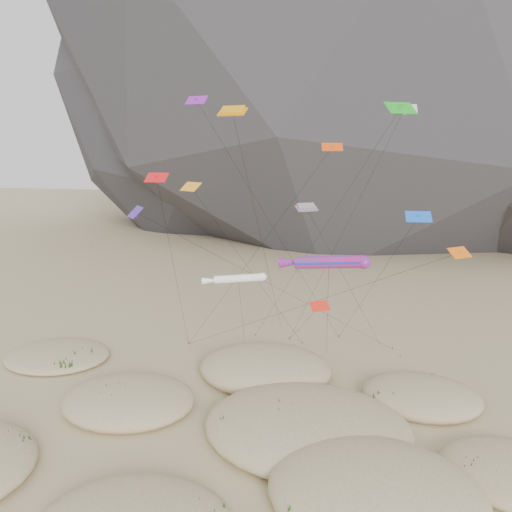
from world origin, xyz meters
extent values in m
plane|color=#CCB789|center=(0.00, 0.00, 0.00)|extent=(500.00, 500.00, 0.00)
ellipsoid|color=black|center=(8.00, 115.00, 60.00)|extent=(191.54, 147.29, 156.00)
ellipsoid|color=#2B2B30|center=(-37.00, 123.00, 44.00)|extent=(136.20, 127.83, 116.00)
ellipsoid|color=#CCB789|center=(10.34, -2.69, 0.87)|extent=(14.00, 11.90, 3.86)
ellipsoid|color=#CCB789|center=(-11.18, 5.16, 0.61)|extent=(12.02, 10.21, 2.71)
ellipsoid|color=#CCB789|center=(4.97, 4.26, 0.77)|extent=(16.66, 14.16, 3.43)
ellipsoid|color=#CCB789|center=(-0.72, 14.14, 0.81)|extent=(13.48, 11.46, 3.62)
ellipsoid|color=#CCB789|center=(14.28, 12.26, 0.56)|extent=(10.60, 9.01, 2.50)
ellipsoid|color=#CCB789|center=(-23.86, 12.89, 0.39)|extent=(11.55, 9.82, 1.74)
ellipsoid|color=black|center=(-15.85, -3.36, 0.80)|extent=(2.45, 2.09, 0.73)
ellipsoid|color=black|center=(9.39, -3.64, 1.00)|extent=(3.15, 2.69, 0.94)
ellipsoid|color=black|center=(-12.06, 4.52, 0.80)|extent=(3.18, 2.72, 0.95)
ellipsoid|color=black|center=(-8.71, 6.76, 0.70)|extent=(2.14, 1.83, 0.64)
ellipsoid|color=black|center=(4.49, 3.91, 1.10)|extent=(3.92, 3.35, 1.18)
ellipsoid|color=black|center=(4.79, 5.48, 1.00)|extent=(3.02, 2.58, 0.91)
ellipsoid|color=black|center=(-0.30, 2.43, 0.90)|extent=(2.69, 2.30, 0.81)
ellipsoid|color=black|center=(17.22, 1.31, 0.60)|extent=(2.11, 1.80, 0.63)
ellipsoid|color=black|center=(-1.43, 16.75, 1.00)|extent=(2.69, 2.30, 0.81)
ellipsoid|color=black|center=(0.86, 14.76, 0.90)|extent=(2.81, 2.40, 0.84)
ellipsoid|color=black|center=(14.64, 14.41, 0.70)|extent=(2.68, 2.29, 0.80)
ellipsoid|color=black|center=(11.14, 10.67, 0.60)|extent=(2.05, 1.75, 0.61)
ellipsoid|color=black|center=(-20.60, 12.85, 0.50)|extent=(2.11, 1.81, 0.63)
ellipsoid|color=black|center=(-21.12, 9.95, 0.40)|extent=(1.74, 1.49, 0.52)
cylinder|color=#3F2D1E|center=(-0.04, 24.67, 0.15)|extent=(0.08, 0.08, 0.30)
cylinder|color=#3F2D1E|center=(0.91, 22.54, 0.15)|extent=(0.08, 0.08, 0.30)
cylinder|color=#3F2D1E|center=(1.68, 23.73, 0.15)|extent=(0.08, 0.08, 0.30)
cylinder|color=#3F2D1E|center=(5.73, 26.90, 0.15)|extent=(0.08, 0.08, 0.30)
cylinder|color=#3F2D1E|center=(12.85, 22.33, 0.15)|extent=(0.08, 0.08, 0.30)
cylinder|color=#3F2D1E|center=(-4.43, 24.92, 0.15)|extent=(0.08, 0.08, 0.30)
cylinder|color=#3F2D1E|center=(12.06, 24.40, 0.15)|extent=(0.08, 0.08, 0.30)
cylinder|color=#3F2D1E|center=(-11.38, 20.29, 0.15)|extent=(0.08, 0.08, 0.30)
cylinder|color=#FB1A38|center=(5.97, 7.86, 13.53)|extent=(5.84, 1.93, 1.63)
sphere|color=#FB1A38|center=(8.77, 7.41, 13.76)|extent=(1.09, 1.09, 1.09)
cone|color=#FB1A38|center=(2.89, 8.34, 13.25)|extent=(2.47, 1.29, 1.17)
cylinder|color=black|center=(5.37, 14.74, 6.77)|extent=(1.22, 13.78, 13.55)
cylinder|color=white|center=(-1.97, 8.88, 11.44)|extent=(4.34, 1.52, 0.98)
sphere|color=white|center=(0.11, 9.30, 11.61)|extent=(0.71, 0.71, 0.71)
cone|color=white|center=(-4.26, 8.41, 11.23)|extent=(1.83, 0.95, 0.73)
cylinder|color=black|center=(-3.46, 15.42, 5.72)|extent=(3.01, 13.09, 11.46)
cube|color=orange|center=(-2.88, 10.60, 25.69)|extent=(2.66, 1.45, 0.75)
cube|color=orange|center=(-2.88, 10.60, 25.88)|extent=(2.25, 1.16, 0.73)
cylinder|color=black|center=(-2.30, 19.43, 12.84)|extent=(1.19, 17.68, 25.70)
cube|color=red|center=(3.50, 11.90, 17.45)|extent=(2.08, 1.84, 0.56)
cube|color=red|center=(3.50, 11.90, 17.63)|extent=(1.74, 1.52, 0.55)
cylinder|color=black|center=(7.10, 18.78, 8.72)|extent=(7.22, 13.78, 17.47)
cube|color=red|center=(-8.49, 7.02, 20.22)|extent=(1.99, 1.09, 0.79)
cube|color=red|center=(-8.49, 7.02, 20.07)|extent=(0.25, 0.27, 0.65)
cylinder|color=black|center=(-9.94, 13.65, 10.13)|extent=(2.91, 13.29, 20.18)
cube|color=blue|center=(12.84, 9.83, 17.21)|extent=(2.14, 1.27, 0.81)
cube|color=blue|center=(12.84, 9.83, 17.06)|extent=(0.27, 0.28, 0.69)
cylinder|color=black|center=(9.28, 18.37, 8.63)|extent=(7.14, 17.09, 17.18)
cube|color=silver|center=(11.62, 17.85, 26.26)|extent=(2.27, 1.25, 0.85)
cube|color=silver|center=(11.62, 17.85, 26.11)|extent=(0.28, 0.27, 0.75)
cylinder|color=black|center=(5.79, 21.26, 13.15)|extent=(11.69, 6.85, 26.22)
cube|color=orange|center=(16.07, 9.31, 14.51)|extent=(2.06, 1.96, 0.75)
cube|color=orange|center=(16.07, 9.31, 14.36)|extent=(0.33, 0.33, 0.64)
cylinder|color=black|center=(2.35, 14.80, 7.28)|extent=(27.47, 11.00, 14.48)
cube|color=purple|center=(-5.68, 9.42, 26.61)|extent=(1.89, 1.08, 0.77)
cube|color=purple|center=(-5.68, 9.42, 26.46)|extent=(0.25, 0.29, 0.60)
cylinder|color=black|center=(0.02, 18.16, 13.33)|extent=(11.44, 17.50, 26.57)
cube|color=red|center=(5.37, 7.58, 9.86)|extent=(1.80, 1.57, 0.67)
cube|color=red|center=(5.37, 7.58, 9.71)|extent=(0.28, 0.29, 0.55)
cylinder|color=black|center=(2.67, 16.12, 4.96)|extent=(5.44, 17.11, 9.83)
cube|color=#421B9E|center=(-11.11, 8.00, 17.13)|extent=(2.19, 2.31, 0.97)
cube|color=#421B9E|center=(-11.11, 8.00, 16.98)|extent=(0.43, 0.42, 0.71)
cylinder|color=black|center=(0.47, 16.20, 8.59)|extent=(23.20, 16.43, 17.10)
cube|color=#FFA01A|center=(-7.88, 13.22, 19.08)|extent=(2.32, 1.89, 0.82)
cube|color=#FFA01A|center=(-7.88, 13.22, 18.93)|extent=(0.34, 0.34, 0.70)
cylinder|color=black|center=(-3.10, 18.47, 9.56)|extent=(9.59, 10.54, 19.04)
cube|color=#19A41D|center=(11.08, 12.96, 25.93)|extent=(2.90, 2.48, 1.05)
cube|color=#19A41D|center=(11.08, 12.96, 25.78)|extent=(0.44, 0.45, 0.88)
cylinder|color=black|center=(3.33, 18.94, 12.99)|extent=(15.54, 11.99, 25.89)
cube|color=#EE450C|center=(5.32, 14.97, 22.77)|extent=(2.06, 1.32, 0.75)
cube|color=#EE450C|center=(5.32, 14.97, 22.62)|extent=(0.27, 0.28, 0.65)
cylinder|color=black|center=(-3.03, 17.63, 11.41)|extent=(16.72, 5.34, 22.74)
camera|label=1|loc=(9.60, -31.97, 22.20)|focal=35.00mm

